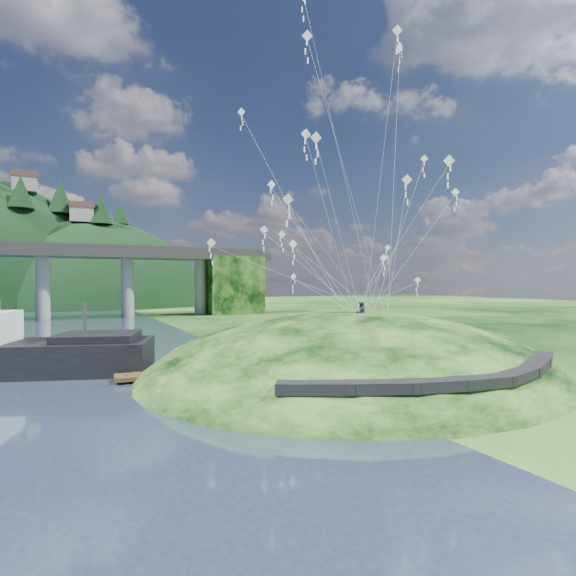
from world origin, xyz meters
name	(u,v)px	position (x,y,z in m)	size (l,w,h in m)	color
ground	(276,389)	(0.00, 0.00, 0.00)	(320.00, 320.00, 0.00)	black
grass_hill	(353,391)	(8.00, 2.00, -1.50)	(36.00, 32.00, 13.00)	black
footpath	(462,376)	(7.46, -9.74, 2.08)	(22.29, 5.84, 0.83)	black
wooden_dock	(199,371)	(-3.71, 6.54, 0.40)	(12.66, 2.64, 0.90)	#3A2B17
kite_flyers	(361,302)	(8.70, 1.90, 5.90)	(1.71, 1.58, 1.90)	#292A37
kite_swarm	(335,185)	(7.11, 3.37, 15.64)	(19.16, 16.64, 20.59)	white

